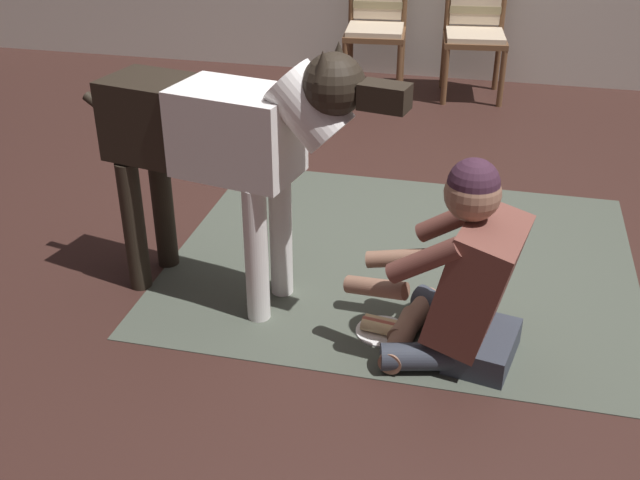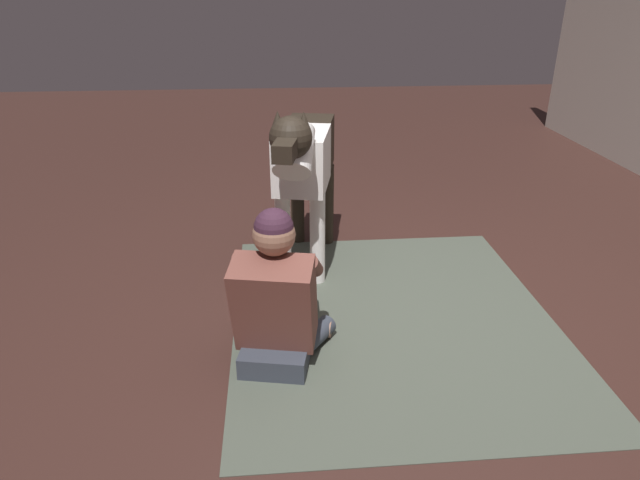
% 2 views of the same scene
% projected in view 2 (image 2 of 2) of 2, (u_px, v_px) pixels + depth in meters
% --- Properties ---
extents(ground_plane, '(16.09, 16.09, 0.00)m').
position_uv_depth(ground_plane, '(388.00, 320.00, 3.30)').
color(ground_plane, '#351E1A').
extents(area_rug, '(2.21, 1.87, 0.01)m').
position_uv_depth(area_rug, '(393.00, 318.00, 3.31)').
color(area_rug, '#454B40').
rests_on(area_rug, ground).
extents(person_sitting_on_floor, '(0.72, 0.57, 0.84)m').
position_uv_depth(person_sitting_on_floor, '(276.00, 300.00, 2.83)').
color(person_sitting_on_floor, '#323742').
rests_on(person_sitting_on_floor, ground).
extents(large_dog, '(1.46, 0.47, 1.19)m').
position_uv_depth(large_dog, '(304.00, 162.00, 3.59)').
color(large_dog, silver).
rests_on(large_dog, ground).
extents(hot_dog_on_plate, '(0.22, 0.22, 0.06)m').
position_uv_depth(hot_dog_on_plate, '(288.00, 319.00, 3.25)').
color(hot_dog_on_plate, white).
rests_on(hot_dog_on_plate, ground).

